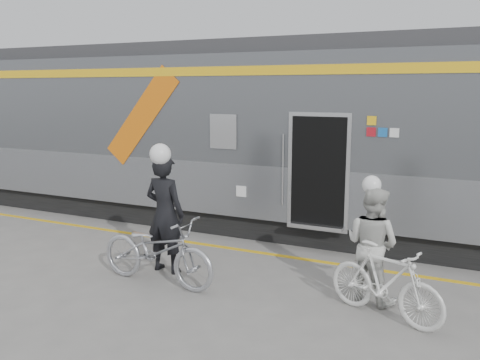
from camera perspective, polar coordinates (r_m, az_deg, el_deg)
The scene contains 9 objects.
ground at distance 7.85m, azimuth -0.97°, elevation -13.12°, with size 90.00×90.00×0.00m, color slate.
train at distance 11.76m, azimuth 0.65°, elevation 5.10°, with size 24.00×3.17×4.10m.
safety_strip at distance 9.69m, azimuth 4.72°, elevation -8.48°, with size 24.00×0.12×0.01m, color yellow.
man at distance 8.72m, azimuth -8.42°, elevation -3.76°, with size 0.74×0.49×2.03m, color black.
bicycle_left at distance 8.30m, azimuth -9.30°, elevation -7.79°, with size 0.74×2.13×1.12m, color #AAACB2.
woman at distance 7.75m, azimuth 14.59°, elevation -6.99°, with size 0.84×0.65×1.72m, color beige.
bicycle_right at distance 7.30m, azimuth 16.00°, elevation -10.97°, with size 0.49×1.74×1.04m, color silver.
helmet_man at distance 8.52m, azimuth -8.63°, elevation 4.04°, with size 0.35×0.35×0.35m, color white.
helmet_woman at distance 7.52m, azimuth 14.94°, elevation 0.30°, with size 0.28×0.28×0.28m, color white.
Camera 1 is at (3.19, -6.46, 3.12)m, focal length 38.00 mm.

